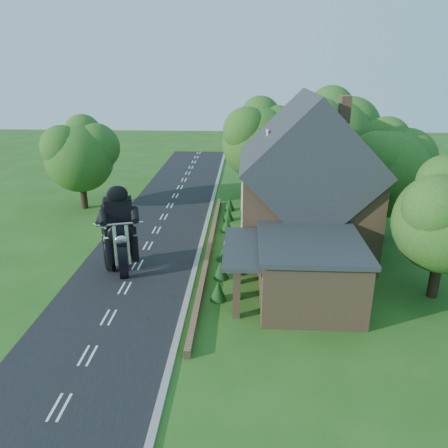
{
  "coord_description": "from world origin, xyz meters",
  "views": [
    {
      "loc": [
        6.67,
        -21.28,
        11.83
      ],
      "look_at": [
        5.4,
        3.06,
        2.8
      ],
      "focal_mm": 35.0,
      "sensor_mm": 36.0,
      "label": 1
    }
  ],
  "objects_px": {
    "house": "(306,187)",
    "annex": "(306,270)",
    "garden_wall": "(209,250)",
    "motorcycle_follow": "(116,257)",
    "motorcycle_lead": "(123,261)"
  },
  "relations": [
    {
      "from": "motorcycle_lead",
      "to": "house",
      "type": "bearing_deg",
      "value": -176.81
    },
    {
      "from": "house",
      "to": "motorcycle_lead",
      "type": "bearing_deg",
      "value": -159.4
    },
    {
      "from": "garden_wall",
      "to": "motorcycle_follow",
      "type": "xyz_separation_m",
      "value": [
        -5.46,
        -2.4,
        0.5
      ]
    },
    {
      "from": "annex",
      "to": "motorcycle_lead",
      "type": "xyz_separation_m",
      "value": [
        -10.41,
        2.65,
        -0.95
      ]
    },
    {
      "from": "garden_wall",
      "to": "motorcycle_follow",
      "type": "height_order",
      "value": "motorcycle_follow"
    },
    {
      "from": "garden_wall",
      "to": "annex",
      "type": "distance_m",
      "value": 8.19
    },
    {
      "from": "house",
      "to": "garden_wall",
      "type": "bearing_deg",
      "value": -170.83
    },
    {
      "from": "garden_wall",
      "to": "motorcycle_follow",
      "type": "relative_size",
      "value": 14.64
    },
    {
      "from": "garden_wall",
      "to": "motorcycle_lead",
      "type": "bearing_deg",
      "value": -146.97
    },
    {
      "from": "house",
      "to": "annex",
      "type": "distance_m",
      "value": 7.3
    },
    {
      "from": "house",
      "to": "motorcycle_follow",
      "type": "relative_size",
      "value": 6.81
    },
    {
      "from": "house",
      "to": "motorcycle_follow",
      "type": "height_order",
      "value": "house"
    },
    {
      "from": "house",
      "to": "motorcycle_lead",
      "type": "distance_m",
      "value": 12.3
    },
    {
      "from": "annex",
      "to": "motorcycle_lead",
      "type": "relative_size",
      "value": 4.02
    },
    {
      "from": "motorcycle_lead",
      "to": "motorcycle_follow",
      "type": "distance_m",
      "value": 0.98
    }
  ]
}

